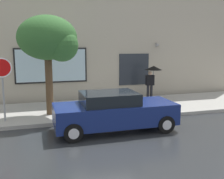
# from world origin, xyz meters

# --- Properties ---
(ground_plane) EXTENTS (60.00, 60.00, 0.00)m
(ground_plane) POSITION_xyz_m (0.00, 0.00, 0.00)
(ground_plane) COLOR #282B2D
(sidewalk) EXTENTS (20.00, 4.00, 0.15)m
(sidewalk) POSITION_xyz_m (0.00, 3.00, 0.07)
(sidewalk) COLOR #A3A099
(sidewalk) RESTS_ON ground
(building_facade) EXTENTS (20.00, 0.67, 7.00)m
(building_facade) POSITION_xyz_m (-0.01, 5.50, 3.48)
(building_facade) COLOR #B2A893
(building_facade) RESTS_ON ground
(parked_car) EXTENTS (4.41, 1.82, 1.44)m
(parked_car) POSITION_xyz_m (0.30, -0.11, 0.72)
(parked_car) COLOR navy
(parked_car) RESTS_ON ground
(fire_hydrant) EXTENTS (0.30, 0.44, 0.73)m
(fire_hydrant) POSITION_xyz_m (1.46, 1.58, 0.50)
(fire_hydrant) COLOR white
(fire_hydrant) RESTS_ON sidewalk
(pedestrian_with_umbrella) EXTENTS (0.93, 0.93, 1.83)m
(pedestrian_with_umbrella) POSITION_xyz_m (3.75, 4.10, 1.59)
(pedestrian_with_umbrella) COLOR black
(pedestrian_with_umbrella) RESTS_ON sidewalk
(street_tree) EXTENTS (2.47, 2.10, 4.19)m
(street_tree) POSITION_xyz_m (-1.73, 2.32, 3.31)
(street_tree) COLOR #4C3823
(street_tree) RESTS_ON sidewalk
(stop_sign) EXTENTS (0.76, 0.10, 2.50)m
(stop_sign) POSITION_xyz_m (-3.62, 1.79, 1.91)
(stop_sign) COLOR gray
(stop_sign) RESTS_ON sidewalk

